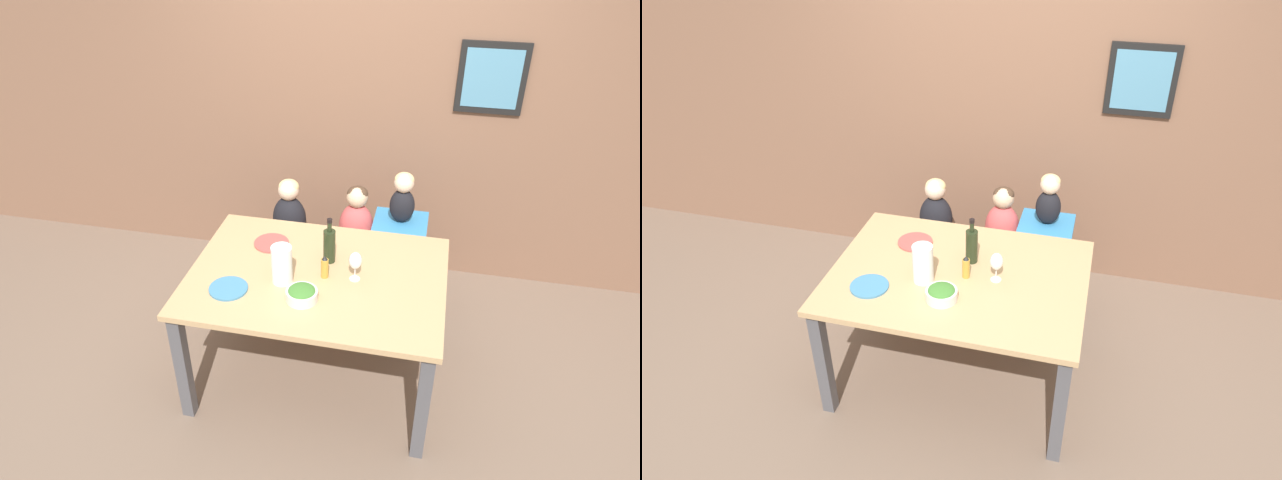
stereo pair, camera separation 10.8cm
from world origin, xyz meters
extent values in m
plane|color=#705B4C|center=(0.00, 0.00, 0.00)|extent=(14.00, 14.00, 0.00)
cube|color=brown|center=(0.00, 1.35, 1.35)|extent=(10.00, 0.06, 2.70)
cube|color=black|center=(0.88, 1.30, 1.56)|extent=(0.44, 0.02, 0.47)
cube|color=teal|center=(0.88, 1.29, 1.56)|extent=(0.36, 0.00, 0.39)
cube|color=tan|center=(0.00, 0.00, 0.76)|extent=(1.45, 1.07, 0.03)
cube|color=#4C4C51|center=(-0.66, -0.47, 0.37)|extent=(0.07, 0.07, 0.74)
cube|color=#4C4C51|center=(0.66, -0.47, 0.37)|extent=(0.07, 0.07, 0.74)
cube|color=#4C4C51|center=(-0.66, 0.47, 0.37)|extent=(0.07, 0.07, 0.74)
cube|color=#4C4C51|center=(0.66, 0.47, 0.37)|extent=(0.07, 0.07, 0.74)
cylinder|color=silver|center=(-0.53, 0.66, 0.20)|extent=(0.04, 0.04, 0.41)
cylinder|color=silver|center=(-0.24, 0.66, 0.20)|extent=(0.04, 0.04, 0.41)
cylinder|color=silver|center=(-0.53, 0.95, 0.20)|extent=(0.04, 0.04, 0.41)
cylinder|color=silver|center=(-0.24, 0.95, 0.20)|extent=(0.04, 0.04, 0.41)
cube|color=tan|center=(-0.38, 0.81, 0.43)|extent=(0.43, 0.39, 0.05)
cylinder|color=silver|center=(-0.05, 0.66, 0.20)|extent=(0.04, 0.04, 0.41)
cylinder|color=silver|center=(0.24, 0.66, 0.20)|extent=(0.04, 0.04, 0.41)
cylinder|color=silver|center=(-0.05, 0.95, 0.20)|extent=(0.04, 0.04, 0.41)
cylinder|color=silver|center=(0.24, 0.95, 0.20)|extent=(0.04, 0.04, 0.41)
cube|color=tan|center=(0.10, 0.81, 0.43)|extent=(0.43, 0.39, 0.05)
cylinder|color=silver|center=(0.28, 0.68, 0.33)|extent=(0.04, 0.04, 0.66)
cylinder|color=silver|center=(0.53, 0.68, 0.33)|extent=(0.04, 0.04, 0.66)
cylinder|color=silver|center=(0.28, 0.93, 0.33)|extent=(0.04, 0.04, 0.66)
cylinder|color=silver|center=(0.53, 0.93, 0.33)|extent=(0.04, 0.04, 0.66)
cube|color=teal|center=(0.40, 0.81, 0.68)|extent=(0.36, 0.33, 0.05)
ellipsoid|color=black|center=(-0.38, 0.81, 0.63)|extent=(0.24, 0.19, 0.34)
sphere|color=beige|center=(-0.38, 0.81, 0.85)|extent=(0.15, 0.15, 0.15)
ellipsoid|color=#DBC684|center=(-0.38, 0.82, 0.88)|extent=(0.14, 0.14, 0.10)
ellipsoid|color=#C64C4C|center=(0.10, 0.81, 0.63)|extent=(0.24, 0.19, 0.34)
sphere|color=#D6AD89|center=(0.10, 0.81, 0.85)|extent=(0.15, 0.15, 0.15)
ellipsoid|color=#473323|center=(0.10, 0.82, 0.88)|extent=(0.14, 0.14, 0.10)
ellipsoid|color=black|center=(0.40, 0.81, 0.83)|extent=(0.17, 0.14, 0.24)
sphere|color=beige|center=(0.40, 0.81, 1.00)|extent=(0.13, 0.13, 0.13)
ellipsoid|color=#DBC684|center=(0.40, 0.82, 1.02)|extent=(0.13, 0.12, 0.09)
cylinder|color=#232D19|center=(0.04, 0.14, 0.88)|extent=(0.07, 0.07, 0.20)
cylinder|color=#232D19|center=(0.04, 0.14, 1.02)|extent=(0.03, 0.03, 0.08)
cylinder|color=black|center=(0.04, 0.14, 1.05)|extent=(0.03, 0.03, 0.02)
cylinder|color=white|center=(-0.17, -0.10, 0.89)|extent=(0.11, 0.11, 0.23)
cylinder|color=white|center=(0.22, 0.00, 0.78)|extent=(0.06, 0.06, 0.00)
cylinder|color=white|center=(0.22, 0.00, 0.82)|extent=(0.01, 0.01, 0.07)
ellipsoid|color=white|center=(0.22, 0.00, 0.90)|extent=(0.07, 0.07, 0.10)
cylinder|color=silver|center=(-0.03, -0.24, 0.81)|extent=(0.17, 0.17, 0.06)
ellipsoid|color=#3D752D|center=(-0.03, -0.24, 0.84)|extent=(0.15, 0.15, 0.04)
cylinder|color=teal|center=(-0.44, -0.24, 0.78)|extent=(0.21, 0.21, 0.01)
cylinder|color=#D14C47|center=(-0.34, 0.25, 0.78)|extent=(0.21, 0.21, 0.01)
cylinder|color=#BC8E33|center=(0.05, -0.01, 0.84)|extent=(0.04, 0.04, 0.12)
cone|color=black|center=(0.05, -0.01, 0.91)|extent=(0.03, 0.03, 0.02)
camera|label=1|loc=(0.58, -2.55, 2.69)|focal=32.00mm
camera|label=2|loc=(0.68, -2.52, 2.69)|focal=32.00mm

